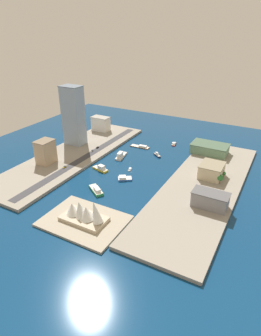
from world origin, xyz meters
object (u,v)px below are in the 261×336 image
(catamaran_blue, at_px, (124,178))
(van_white, at_px, (92,151))
(apartment_midrise_tan, at_px, (46,152))
(taxi_yellow_cab, at_px, (65,167))
(ferry_yellow_fast, at_px, (101,168))
(hotel_broad_white, at_px, (101,124))
(terminal_long_green, at_px, (210,149))
(office_block_beige, at_px, (212,170))
(sailboat_small_white, at_px, (130,169))
(suv_black, at_px, (98,147))
(patrol_launch_navy, at_px, (157,155))
(ferry_green_doubledeck, at_px, (96,190))
(opera_landmark, at_px, (83,213))
(barge_flat_brown, at_px, (141,147))
(ferry_white_commuter, at_px, (121,155))
(traffic_light_waterfront, at_px, (89,154))
(warehouse_low_gray, at_px, (210,200))
(tower_tall_glass, at_px, (73,116))
(tugboat_red, at_px, (174,144))

(catamaran_blue, height_order, van_white, van_white)
(apartment_midrise_tan, distance_m, taxi_yellow_cab, 29.88)
(ferry_yellow_fast, distance_m, hotel_broad_white, 127.02)
(terminal_long_green, bearing_deg, ferry_yellow_fast, 46.09)
(ferry_yellow_fast, relative_size, office_block_beige, 0.80)
(sailboat_small_white, xyz_separation_m, suv_black, (64.58, -29.22, 3.08))
(catamaran_blue, relative_size, van_white, 3.31)
(hotel_broad_white, relative_size, van_white, 5.15)
(ferry_yellow_fast, relative_size, taxi_yellow_cab, 4.59)
(patrol_launch_navy, height_order, office_block_beige, office_block_beige)
(patrol_launch_navy, height_order, ferry_green_doubledeck, ferry_green_doubledeck)
(opera_landmark, bearing_deg, apartment_midrise_tan, -32.71)
(barge_flat_brown, relative_size, hotel_broad_white, 1.00)
(barge_flat_brown, xyz_separation_m, suv_black, (45.18, 35.91, 2.98))
(suv_black, bearing_deg, apartment_midrise_tan, 67.34)
(ferry_green_doubledeck, height_order, hotel_broad_white, hotel_broad_white)
(sailboat_small_white, distance_m, suv_black, 70.96)
(ferry_white_commuter, relative_size, ferry_green_doubledeck, 1.14)
(barge_flat_brown, relative_size, opera_landmark, 0.69)
(suv_black, bearing_deg, terminal_long_green, -157.52)
(patrol_launch_navy, distance_m, taxi_yellow_cab, 114.66)
(traffic_light_waterfront, bearing_deg, ferry_green_doubledeck, 130.84)
(warehouse_low_gray, distance_m, traffic_light_waterfront, 158.77)
(tower_tall_glass, relative_size, office_block_beige, 2.83)
(suv_black, bearing_deg, office_block_beige, 177.72)
(ferry_yellow_fast, xyz_separation_m, suv_black, (35.58, -45.65, 1.80))
(taxi_yellow_cab, bearing_deg, barge_flat_brown, -114.15)
(tugboat_red, height_order, suv_black, suv_black)
(opera_landmark, bearing_deg, ferry_yellow_fast, -64.18)
(apartment_midrise_tan, bearing_deg, hotel_broad_white, -86.46)
(catamaran_blue, relative_size, tugboat_red, 1.25)
(ferry_yellow_fast, relative_size, suv_black, 4.87)
(tower_tall_glass, height_order, opera_landmark, tower_tall_glass)
(suv_black, height_order, taxi_yellow_cab, suv_black)
(apartment_midrise_tan, height_order, taxi_yellow_cab, apartment_midrise_tan)
(apartment_midrise_tan, xyz_separation_m, van_white, (-27.24, -52.53, -12.89))
(ferry_green_doubledeck, bearing_deg, ferry_yellow_fast, -61.23)
(ferry_yellow_fast, height_order, ferry_green_doubledeck, ferry_yellow_fast)
(catamaran_blue, distance_m, sailboat_small_white, 23.10)
(ferry_yellow_fast, xyz_separation_m, van_white, (35.35, -33.48, 1.76))
(ferry_yellow_fast, distance_m, warehouse_low_gray, 130.00)
(van_white, bearing_deg, patrol_launch_navy, -156.51)
(hotel_broad_white, bearing_deg, catamaran_blue, 133.30)
(sailboat_small_white, distance_m, taxi_yellow_cab, 73.92)
(apartment_midrise_tan, bearing_deg, traffic_light_waterfront, -135.75)
(ferry_yellow_fast, height_order, opera_landmark, opera_landmark)
(sailboat_small_white, relative_size, taxi_yellow_cab, 2.29)
(hotel_broad_white, bearing_deg, traffic_light_waterfront, 116.04)
(ferry_green_doubledeck, bearing_deg, apartment_midrise_tan, -14.37)
(catamaran_blue, distance_m, ferry_yellow_fast, 35.04)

